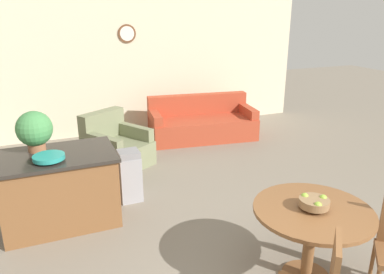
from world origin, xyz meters
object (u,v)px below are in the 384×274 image
(fruit_bowl, at_px, (314,202))
(teal_bowl, at_px, (49,157))
(potted_plant, at_px, (34,130))
(couch, at_px, (202,124))
(armchair, at_px, (116,148))
(kitchen_island, at_px, (60,188))
(dining_table, at_px, (311,226))
(trash_bin, at_px, (130,176))

(fruit_bowl, height_order, teal_bowl, teal_bowl)
(potted_plant, bearing_deg, teal_bowl, -73.61)
(couch, bearing_deg, potted_plant, -137.84)
(armchair, bearing_deg, kitchen_island, -153.59)
(potted_plant, relative_size, couch, 0.22)
(teal_bowl, relative_size, potted_plant, 0.71)
(dining_table, bearing_deg, fruit_bowl, -1.32)
(kitchen_island, bearing_deg, armchair, 57.63)
(dining_table, relative_size, teal_bowl, 3.15)
(teal_bowl, xyz_separation_m, armchair, (1.05, 1.73, -0.63))
(fruit_bowl, height_order, armchair, fruit_bowl)
(trash_bin, xyz_separation_m, couch, (1.96, 2.05, -0.07))
(kitchen_island, bearing_deg, fruit_bowl, -43.55)
(dining_table, xyz_separation_m, couch, (0.77, 4.26, -0.30))
(couch, bearing_deg, armchair, -150.53)
(potted_plant, height_order, couch, potted_plant)
(kitchen_island, relative_size, potted_plant, 2.77)
(dining_table, xyz_separation_m, teal_bowl, (-2.16, 1.79, 0.34))
(teal_bowl, bearing_deg, potted_plant, 106.39)
(kitchen_island, xyz_separation_m, couch, (2.85, 2.28, -0.16))
(teal_bowl, xyz_separation_m, trash_bin, (0.97, 0.42, -0.58))
(potted_plant, height_order, armchair, potted_plant)
(dining_table, distance_m, kitchen_island, 2.88)
(trash_bin, relative_size, couch, 0.33)
(fruit_bowl, height_order, trash_bin, fruit_bowl)
(couch, bearing_deg, dining_table, -92.41)
(fruit_bowl, bearing_deg, trash_bin, 118.22)
(kitchen_island, distance_m, trash_bin, 0.93)
(potted_plant, xyz_separation_m, armchair, (1.17, 1.33, -0.85))
(trash_bin, xyz_separation_m, armchair, (0.08, 1.30, -0.06))
(fruit_bowl, xyz_separation_m, trash_bin, (-1.19, 2.21, -0.47))
(potted_plant, relative_size, armchair, 0.39)
(potted_plant, bearing_deg, armchair, 48.78)
(trash_bin, distance_m, couch, 2.84)
(kitchen_island, bearing_deg, potted_plant, 133.88)
(couch, height_order, armchair, armchair)
(dining_table, xyz_separation_m, kitchen_island, (-2.08, 1.98, -0.14))
(kitchen_island, xyz_separation_m, armchair, (0.97, 1.54, -0.15))
(dining_table, distance_m, trash_bin, 2.52)
(fruit_bowl, distance_m, kitchen_island, 2.90)
(fruit_bowl, relative_size, kitchen_island, 0.20)
(teal_bowl, height_order, armchair, teal_bowl)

